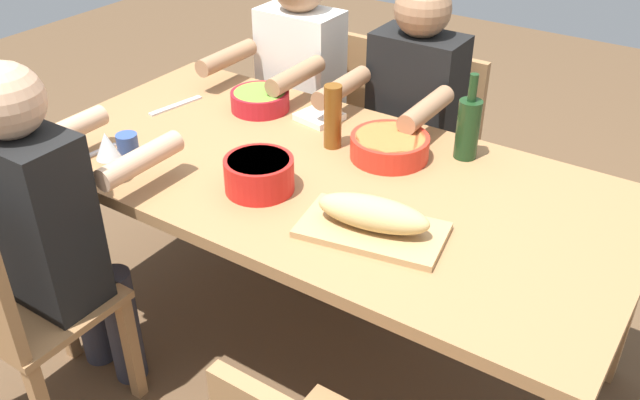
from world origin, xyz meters
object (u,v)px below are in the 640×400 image
object	(u,v)px
diner_near_right	(295,83)
chair_near_center	(427,145)
beer_bottle	(333,117)
serving_bowl_pasta	(259,172)
chair_far_right	(13,309)
serving_bowl_fruit	(390,145)
cutting_board	(372,230)
dining_table	(320,191)
diner_near_center	(410,114)
wine_glass	(107,148)
cup_far_right	(128,148)
bread_loaf	(373,213)
chair_near_right	(319,114)
wine_bottle	(468,127)
napkin_stack	(319,117)
diner_far_right	(50,219)
serving_bowl_salad	(260,99)

from	to	relation	value
diner_near_right	chair_near_center	distance (m)	0.61
beer_bottle	serving_bowl_pasta	bearing A→B (deg)	85.20
chair_far_right	chair_near_center	xyz separation A→B (m)	(-0.55, -1.62, 0.00)
serving_bowl_fruit	cutting_board	bearing A→B (deg)	112.97
beer_bottle	dining_table	bearing A→B (deg)	109.68
chair_far_right	serving_bowl_fruit	world-z (taller)	chair_far_right
diner_near_center	cutting_board	distance (m)	0.89
serving_bowl_fruit	chair_near_center	bearing A→B (deg)	-77.07
diner_near_center	serving_bowl_pasta	xyz separation A→B (m)	(0.09, 0.82, 0.10)
wine_glass	serving_bowl_pasta	bearing A→B (deg)	-152.65
dining_table	cup_far_right	size ratio (longest dim) A/B	20.01
chair_near_center	beer_bottle	distance (m)	0.74
chair_far_right	chair_near_center	size ratio (longest dim) A/B	1.00
beer_bottle	diner_near_center	bearing A→B (deg)	-97.21
chair_far_right	diner_near_center	bearing A→B (deg)	-110.82
bread_loaf	beer_bottle	xyz separation A→B (m)	(0.37, -0.37, 0.04)
chair_far_right	chair_near_right	bearing A→B (deg)	-90.00
serving_bowl_fruit	wine_bottle	xyz separation A→B (m)	(-0.21, -0.14, 0.06)
bread_loaf	napkin_stack	distance (m)	0.74
chair_near_right	wine_bottle	xyz separation A→B (m)	(-0.89, 0.46, 0.37)
serving_bowl_pasta	chair_near_right	bearing A→B (deg)	-65.59
chair_near_right	diner_near_center	distance (m)	0.61
bread_loaf	wine_glass	bearing A→B (deg)	13.91
diner_far_right	wine_glass	size ratio (longest dim) A/B	7.23
chair_near_right	serving_bowl_fruit	distance (m)	0.96
diner_near_center	serving_bowl_salad	size ratio (longest dim) A/B	5.47
serving_bowl_pasta	cup_far_right	world-z (taller)	serving_bowl_pasta
diner_far_right	serving_bowl_pasta	world-z (taller)	diner_far_right
diner_near_right	diner_far_right	bearing A→B (deg)	90.00
dining_table	diner_near_center	distance (m)	0.63
dining_table	wine_bottle	size ratio (longest dim) A/B	6.84
serving_bowl_salad	cutting_board	size ratio (longest dim) A/B	0.55
chair_near_right	chair_far_right	size ratio (longest dim) A/B	1.00
dining_table	chair_near_right	size ratio (longest dim) A/B	2.33
serving_bowl_pasta	serving_bowl_salad	world-z (taller)	serving_bowl_pasta
chair_near_center	serving_bowl_pasta	world-z (taller)	chair_near_center
diner_far_right	cup_far_right	xyz separation A→B (m)	(0.00, -0.33, 0.09)
diner_near_center	beer_bottle	size ratio (longest dim) A/B	5.45
serving_bowl_salad	wine_bottle	xyz separation A→B (m)	(-0.79, -0.08, 0.07)
cutting_board	diner_near_right	bearing A→B (deg)	-44.17
cutting_board	bread_loaf	world-z (taller)	bread_loaf
diner_far_right	beer_bottle	bearing A→B (deg)	-121.70
chair_near_right	diner_near_right	xyz separation A→B (m)	(0.00, 0.18, 0.21)
chair_near_right	diner_far_right	xyz separation A→B (m)	(0.00, 1.43, 0.21)
diner_near_center	cutting_board	size ratio (longest dim) A/B	3.00
serving_bowl_salad	serving_bowl_pasta	bearing A→B (deg)	127.82
serving_bowl_salad	wine_glass	xyz separation A→B (m)	(0.06, 0.67, 0.08)
beer_bottle	diner_near_right	bearing A→B (deg)	-43.48
serving_bowl_fruit	bread_loaf	size ratio (longest dim) A/B	0.81
chair_near_center	beer_bottle	size ratio (longest dim) A/B	3.86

